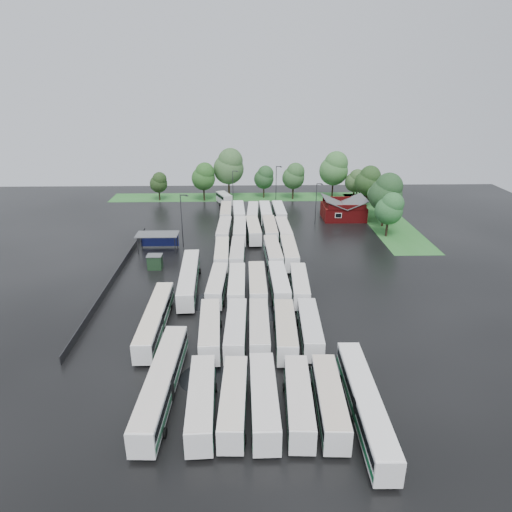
{
  "coord_description": "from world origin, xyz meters",
  "views": [
    {
      "loc": [
        0.17,
        -63.69,
        32.36
      ],
      "look_at": [
        2.0,
        12.0,
        2.5
      ],
      "focal_mm": 32.0,
      "sensor_mm": 36.0,
      "label": 1
    }
  ],
  "objects_px": {
    "artic_bus_west_a": "(162,382)",
    "artic_bus_east": "(365,403)",
    "brick_building": "(343,211)",
    "minibus": "(224,198)"
  },
  "relations": [
    {
      "from": "brick_building",
      "to": "artic_bus_west_a",
      "type": "xyz_separation_m",
      "value": [
        -32.93,
        -65.81,
        0.05
      ]
    },
    {
      "from": "artic_bus_west_a",
      "to": "minibus",
      "type": "relative_size",
      "value": 2.64
    },
    {
      "from": "artic_bus_west_a",
      "to": "artic_bus_east",
      "type": "relative_size",
      "value": 1.04
    },
    {
      "from": "artic_bus_west_a",
      "to": "artic_bus_east",
      "type": "height_order",
      "value": "artic_bus_west_a"
    },
    {
      "from": "brick_building",
      "to": "minibus",
      "type": "distance_m",
      "value": 33.03
    },
    {
      "from": "brick_building",
      "to": "artic_bus_east",
      "type": "bearing_deg",
      "value": -99.79
    },
    {
      "from": "minibus",
      "to": "artic_bus_east",
      "type": "bearing_deg",
      "value": -99.54
    },
    {
      "from": "artic_bus_east",
      "to": "minibus",
      "type": "bearing_deg",
      "value": 102.79
    },
    {
      "from": "artic_bus_east",
      "to": "minibus",
      "type": "xyz_separation_m",
      "value": [
        -17.57,
        84.33,
        -0.24
      ]
    },
    {
      "from": "brick_building",
      "to": "artic_bus_west_a",
      "type": "relative_size",
      "value": 0.54
    }
  ]
}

